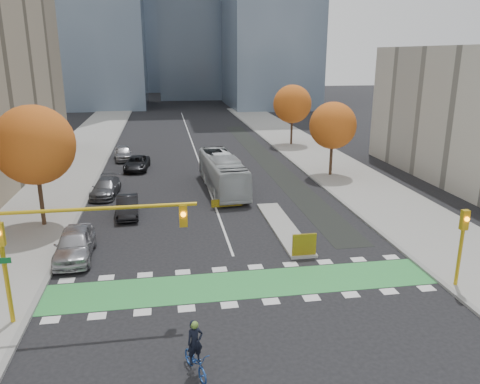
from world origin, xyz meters
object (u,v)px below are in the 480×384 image
object	(u,v)px
tree_east_near	(333,126)
traffic_signal_east	(462,237)
parked_car_d	(137,163)
parked_car_a	(75,244)
parked_car_b	(128,206)
hazard_board	(304,245)
bus	(223,173)
tree_east_far	(292,104)
traffic_signal_west	(65,235)
tree_west	(34,145)
cyclist	(195,356)
parked_car_c	(106,188)
parked_car_e	(123,153)

from	to	relation	value
tree_east_near	traffic_signal_east	world-z (taller)	tree_east_near
tree_east_near	parked_car_d	bearing A→B (deg)	163.33
traffic_signal_east	parked_car_d	bearing A→B (deg)	121.22
parked_car_a	parked_car_b	bearing A→B (deg)	68.69
hazard_board	bus	size ratio (longest dim) A/B	0.13
tree_east_far	traffic_signal_west	world-z (taller)	tree_east_far
tree_west	bus	size ratio (longest dim) A/B	0.76
traffic_signal_west	parked_car_b	xyz separation A→B (m)	(1.43, 13.81, -3.32)
tree_east_far	parked_car_a	size ratio (longest dim) A/B	1.52
traffic_signal_east	bus	size ratio (longest dim) A/B	0.38
traffic_signal_east	parked_car_a	world-z (taller)	traffic_signal_east
tree_west	traffic_signal_west	distance (m)	13.25
traffic_signal_west	parked_car_b	bearing A→B (deg)	84.09
tree_east_near	parked_car_d	size ratio (longest dim) A/B	1.45
tree_east_far	parked_car_d	distance (m)	22.16
hazard_board	tree_east_near	world-z (taller)	tree_east_near
cyclist	parked_car_a	world-z (taller)	cyclist
hazard_board	bus	xyz separation A→B (m)	(-2.83, 14.78, 0.70)
hazard_board	traffic_signal_east	xyz separation A→B (m)	(6.50, -4.71, 1.93)
tree_west	tree_east_near	xyz separation A→B (m)	(24.00, 10.00, -0.75)
parked_car_a	parked_car_c	bearing A→B (deg)	86.56
traffic_signal_east	parked_car_e	world-z (taller)	traffic_signal_east
traffic_signal_west	bus	distance (m)	21.66
parked_car_c	parked_car_b	bearing A→B (deg)	-63.12
traffic_signal_west	parked_car_d	size ratio (longest dim) A/B	1.75
traffic_signal_east	parked_car_b	world-z (taller)	traffic_signal_east
traffic_signal_east	parked_car_b	bearing A→B (deg)	140.91
tree_west	parked_car_b	world-z (taller)	tree_west
tree_west	cyclist	distance (m)	19.92
tree_west	cyclist	bearing A→B (deg)	-61.89
parked_car_c	tree_east_far	bearing A→B (deg)	47.93
hazard_board	parked_car_e	bearing A→B (deg)	113.29
bus	parked_car_b	size ratio (longest dim) A/B	2.50
tree_east_near	traffic_signal_west	bearing A→B (deg)	-131.52
parked_car_d	traffic_signal_west	bearing A→B (deg)	-87.68
hazard_board	parked_car_b	distance (m)	13.90
cyclist	parked_car_d	xyz separation A→B (m)	(-3.60, 32.58, -0.05)
cyclist	parked_car_a	size ratio (longest dim) A/B	0.43
tree_east_near	tree_west	bearing A→B (deg)	-157.38
parked_car_b	parked_car_e	world-z (taller)	parked_car_e
tree_east_far	parked_car_e	size ratio (longest dim) A/B	1.66
traffic_signal_east	tree_east_far	bearing A→B (deg)	87.03
traffic_signal_east	cyclist	size ratio (longest dim) A/B	1.89
parked_car_d	tree_east_far	bearing A→B (deg)	34.07
tree_east_near	parked_car_b	size ratio (longest dim) A/B	1.64
traffic_signal_west	traffic_signal_east	distance (m)	18.48
traffic_signal_west	parked_car_b	world-z (taller)	traffic_signal_west
traffic_signal_east	parked_car_d	size ratio (longest dim) A/B	0.84
hazard_board	tree_west	size ratio (longest dim) A/B	0.17
parked_car_e	bus	bearing A→B (deg)	-63.35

